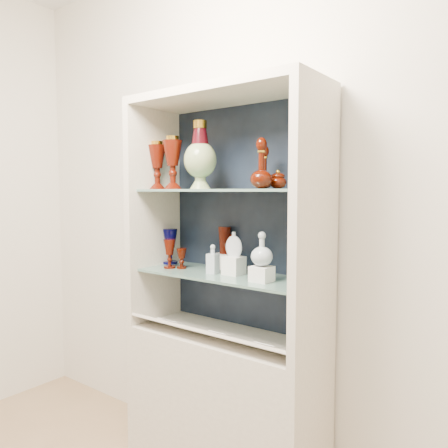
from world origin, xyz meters
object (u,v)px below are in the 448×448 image
Objects in this scene: flat_flask at (234,244)px; cameo_medallion at (306,244)px; pedestal_lamp_left at (157,165)px; ruby_pitcher at (225,240)px; lidded_bowl at (278,179)px; ruby_goblet_small at (182,258)px; ruby_decanter_a at (261,160)px; clear_round_decanter at (262,250)px; pedestal_lamp_right at (173,163)px; ruby_goblet_tall at (170,254)px; enamel_urn at (200,155)px; cobalt_goblet at (170,246)px; ruby_decanter_b at (264,166)px; clear_square_bottle at (213,259)px.

cameo_medallion is at bearing 4.17° from flat_flask.
pedestal_lamp_left reaches higher than ruby_pitcher.
ruby_goblet_small is (-0.56, -0.04, -0.41)m from lidded_bowl.
ruby_decanter_a is 0.13m from lidded_bowl.
lidded_bowl reaches higher than clear_round_decanter.
clear_round_decanter is at bearing -40.60° from ruby_pitcher.
pedestal_lamp_right is 0.48m from ruby_goblet_tall.
ruby_decanter_a reaches higher than ruby_goblet_tall.
pedestal_lamp_right is at bearing -5.50° from pedestal_lamp_left.
ruby_pitcher is (0.04, 0.15, -0.44)m from enamel_urn.
flat_flask is (0.32, 0.03, 0.10)m from ruby_goblet_small.
flat_flask is 0.84× the size of clear_round_decanter.
flat_flask is (0.38, 0.06, 0.08)m from ruby_goblet_tall.
ruby_decanter_a reaches higher than cameo_medallion.
cobalt_goblet is at bearing 154.13° from ruby_goblet_small.
ruby_decanter_b is 0.40m from clear_round_decanter.
enamel_urn is 1.33× the size of ruby_decanter_a.
ruby_pitcher is at bearing -173.77° from cameo_medallion.
clear_square_bottle is at bearing -2.17° from ruby_goblet_small.
pedestal_lamp_left is 0.72m from lidded_bowl.
clear_square_bottle is 1.04× the size of cameo_medallion.
ruby_goblet_tall is 0.07m from ruby_goblet_small.
ruby_pitcher reaches higher than ruby_goblet_small.
clear_square_bottle reaches higher than ruby_goblet_small.
ruby_decanter_a is 0.45m from flat_flask.
flat_flask is at bearing -5.50° from cobalt_goblet.
pedestal_lamp_right is 0.81m from cameo_medallion.
cobalt_goblet is 1.58× the size of flat_flask.
pedestal_lamp_left is at bearing -175.04° from lidded_bowl.
enamel_urn is 3.77× the size of lidded_bowl.
enamel_urn reaches higher than flat_flask.
clear_square_bottle is at bearing -167.38° from flat_flask.
pedestal_lamp_right is (0.13, -0.01, 0.01)m from pedestal_lamp_left.
ruby_goblet_small is (0.16, 0.02, -0.50)m from pedestal_lamp_left.
cameo_medallion reaches higher than flat_flask.
enamel_urn is 0.68m from cameo_medallion.
ruby_decanter_a is 0.72m from ruby_goblet_small.
ruby_goblet_small is (-0.47, -0.07, -0.48)m from ruby_decanter_b.
clear_round_decanter is (0.30, -0.02, 0.07)m from clear_square_bottle.
ruby_pitcher is 1.15× the size of flat_flask.
ruby_goblet_tall is (0.10, -0.11, -0.02)m from cobalt_goblet.
enamel_urn reaches higher than lidded_bowl.
ruby_goblet_tall is (-0.03, 0.00, -0.48)m from pedestal_lamp_right.
pedestal_lamp_left is at bearing 177.31° from flat_flask.
cobalt_goblet is (-0.30, 0.09, -0.49)m from enamel_urn.
pedestal_lamp_left is at bearing -178.64° from clear_square_bottle.
cobalt_goblet is at bearing 175.95° from ruby_pitcher.
ruby_pitcher is (0.24, 0.17, 0.07)m from ruby_goblet_tall.
ruby_pitcher is 0.17m from flat_flask.
ruby_decanter_b is 0.70m from ruby_goblet_tall.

